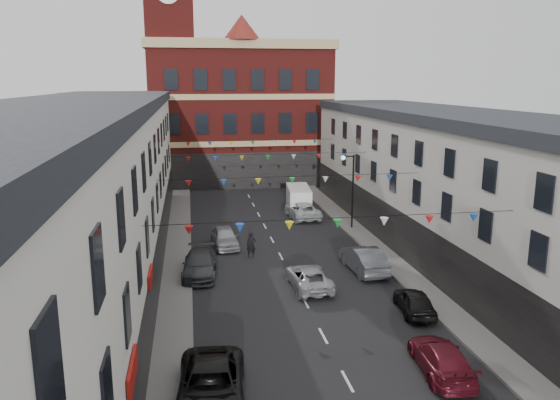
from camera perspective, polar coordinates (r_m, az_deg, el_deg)
ground at (r=29.89m, az=2.67°, el=-10.64°), size 160.00×160.00×0.00m
pavement_left at (r=31.15m, az=-10.83°, el=-9.74°), size 1.80×64.00×0.15m
pavement_right at (r=33.64m, az=13.63°, el=-8.18°), size 1.80×64.00×0.15m
terrace_left at (r=29.21m, az=-20.90°, el=-0.98°), size 8.40×56.00×10.70m
terrace_right at (r=33.70m, az=22.37°, el=-0.27°), size 8.40×56.00×9.70m
civic_building at (r=65.20m, az=-4.32°, el=9.20°), size 20.60×13.30×18.50m
clock_tower at (r=62.00m, az=-11.34°, el=15.13°), size 5.60×5.60×30.00m
distant_hill at (r=89.16m, az=-8.30°, el=7.93°), size 40.00×14.00×10.00m
street_lamp at (r=43.43m, az=7.32°, el=1.95°), size 1.10×0.36×6.00m
car_left_c at (r=21.21m, az=-7.24°, el=-18.75°), size 2.89×5.54×1.49m
car_left_d at (r=33.87m, az=-8.38°, el=-6.66°), size 2.36×5.05×1.43m
car_left_e at (r=39.36m, az=-5.79°, el=-3.87°), size 2.07×4.35×1.44m
car_right_c at (r=23.97m, az=16.51°, el=-15.58°), size 2.28×4.63×1.29m
car_right_d at (r=29.18m, az=13.87°, el=-10.26°), size 1.91×3.87×1.27m
car_right_e at (r=34.65m, az=8.69°, el=-6.09°), size 1.98×4.92×1.59m
car_right_f at (r=47.36m, az=2.34°, el=-1.06°), size 2.66×5.19×1.40m
moving_car at (r=31.69m, az=3.05°, el=-8.05°), size 2.24×4.63×1.27m
white_van at (r=49.83m, az=1.95°, el=0.10°), size 2.44×5.19×2.22m
pedestrian at (r=36.84m, az=-3.03°, el=-4.72°), size 0.64×0.43×1.73m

